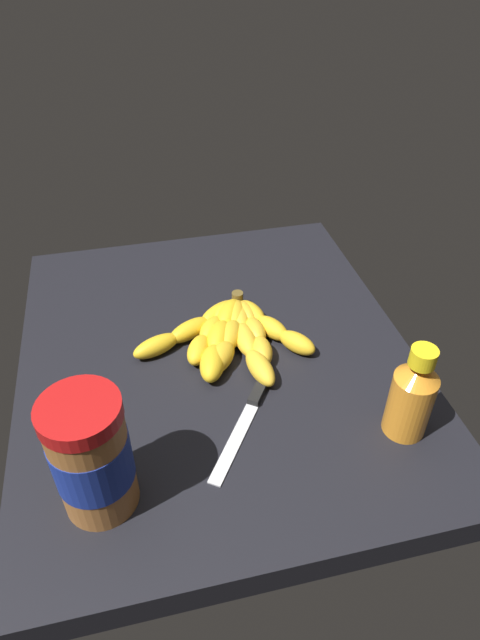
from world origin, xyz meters
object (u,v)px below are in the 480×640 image
banana_bunch (231,333)px  honey_bottle (412,395)px  butter_knife (249,412)px  peanut_butter_jar (91,456)px

banana_bunch → honey_bottle: size_ratio=2.02×
banana_bunch → butter_knife: (-15.86, 0.92, -1.25)cm
banana_bunch → honey_bottle: 30.40cm
banana_bunch → honey_bottle: (-23.03, -19.25, 4.83)cm
butter_knife → banana_bunch: bearing=-3.3°
honey_bottle → butter_knife: bearing=70.4°
banana_bunch → butter_knife: bearing=176.7°
banana_bunch → peanut_butter_jar: peanut_butter_jar is taller
honey_bottle → butter_knife: size_ratio=0.80×
banana_bunch → butter_knife: 15.94cm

